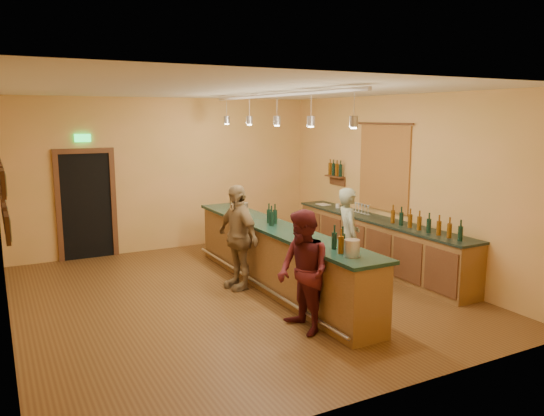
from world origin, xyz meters
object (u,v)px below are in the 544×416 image
customer_a (303,272)px  bar_stool (274,229)px  tasting_bar (277,253)px  back_counter (378,243)px  bartender (348,236)px  customer_b (237,237)px

customer_a → bar_stool: 3.79m
tasting_bar → bar_stool: size_ratio=6.93×
back_counter → bartender: bearing=-155.2°
bartender → customer_a: size_ratio=1.01×
customer_a → bartender: bearing=129.3°
tasting_bar → customer_a: customer_a is taller
bar_stool → customer_a: bearing=-112.4°
customer_b → tasting_bar: bearing=48.3°
bar_stool → bartender: bearing=-81.4°
bartender → bar_stool: bearing=28.0°
customer_a → bar_stool: (1.44, 3.49, -0.22)m
back_counter → tasting_bar: bearing=-175.4°
customer_a → customer_b: size_ratio=0.94×
bartender → customer_a: bartender is taller
customer_b → bar_stool: customer_b is taller
bartender → bar_stool: (-0.31, 2.06, -0.23)m
back_counter → customer_b: customer_b is taller
tasting_bar → bartender: (1.21, -0.30, 0.21)m
tasting_bar → customer_b: 0.69m
customer_a → customer_b: 2.08m
customer_a → bar_stool: size_ratio=2.22×
tasting_bar → customer_b: customer_b is taller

